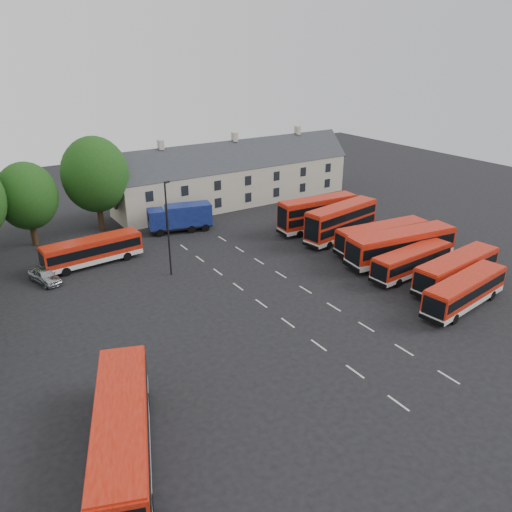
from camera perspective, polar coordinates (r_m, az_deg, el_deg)
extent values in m
plane|color=black|center=(43.15, 2.08, -6.50)|extent=(140.00, 140.00, 0.00)
cube|color=beige|center=(34.62, 15.96, -15.86)|extent=(0.15, 1.80, 0.01)
cube|color=beige|center=(36.71, 11.25, -12.83)|extent=(0.15, 1.80, 0.01)
cube|color=beige|center=(39.11, 7.18, -10.08)|extent=(0.15, 1.80, 0.01)
cube|color=beige|center=(41.75, 3.66, -7.62)|extent=(0.15, 1.80, 0.01)
cube|color=beige|center=(44.59, 0.60, -5.44)|extent=(0.15, 1.80, 0.01)
cube|color=beige|center=(47.60, -2.06, -3.52)|extent=(0.15, 1.80, 0.01)
cube|color=beige|center=(50.75, -4.39, -1.82)|extent=(0.15, 1.80, 0.01)
cube|color=beige|center=(54.01, -6.43, -0.32)|extent=(0.15, 1.80, 0.01)
cube|color=beige|center=(57.36, -8.25, 1.00)|extent=(0.15, 1.80, 0.01)
cube|color=beige|center=(37.95, 21.15, -12.79)|extent=(0.15, 1.80, 0.01)
cube|color=beige|center=(39.87, 16.56, -10.25)|extent=(0.15, 1.80, 0.01)
cube|color=beige|center=(42.09, 12.48, -7.90)|extent=(0.15, 1.80, 0.01)
cube|color=beige|center=(44.55, 8.87, -5.77)|extent=(0.15, 1.80, 0.01)
cube|color=beige|center=(47.23, 5.68, -3.85)|extent=(0.15, 1.80, 0.01)
cube|color=beige|center=(50.08, 2.85, -2.13)|extent=(0.15, 1.80, 0.01)
cube|color=beige|center=(53.08, 0.34, -0.60)|extent=(0.15, 1.80, 0.01)
cube|color=beige|center=(56.20, -1.89, 0.77)|extent=(0.15, 1.80, 0.01)
cube|color=beige|center=(59.43, -3.89, 1.99)|extent=(0.15, 1.80, 0.01)
cylinder|color=black|center=(62.30, -24.10, 2.68)|extent=(0.70, 0.70, 3.50)
ellipsoid|color=#143E11|center=(61.16, -24.71, 6.25)|extent=(6.60, 6.60, 7.59)
cylinder|color=black|center=(64.61, -17.38, 4.67)|extent=(0.70, 0.70, 4.20)
ellipsoid|color=#143E11|center=(63.34, -17.90, 8.85)|extent=(7.92, 7.92, 9.11)
cube|color=beige|center=(72.79, -2.38, 8.22)|extent=(35.00, 7.00, 5.50)
cube|color=#2D3035|center=(72.14, -2.41, 10.34)|extent=(35.70, 7.13, 7.13)
cube|color=beige|center=(66.57, -10.84, 12.38)|extent=(0.60, 0.90, 1.20)
cube|color=beige|center=(71.38, -2.47, 13.44)|extent=(0.60, 0.90, 1.20)
cube|color=beige|center=(77.47, 4.77, 14.14)|extent=(0.60, 0.90, 1.20)
cube|color=silver|center=(47.31, 22.61, -4.64)|extent=(10.29, 3.60, 0.50)
cube|color=#B61D0B|center=(46.83, 22.82, -3.39)|extent=(10.29, 3.60, 1.79)
cube|color=black|center=(46.81, 22.82, -3.34)|extent=(9.90, 3.61, 0.87)
cube|color=#B61D0B|center=(46.45, 22.99, -2.35)|extent=(10.08, 3.49, 0.11)
cylinder|color=black|center=(44.42, 21.75, -6.69)|extent=(0.94, 0.38, 0.92)
cylinder|color=black|center=(50.47, 23.27, -3.33)|extent=(0.94, 0.38, 0.92)
cube|color=silver|center=(51.03, 21.79, -2.44)|extent=(10.86, 3.49, 0.53)
cube|color=#B61D0B|center=(50.55, 21.99, -1.20)|extent=(10.86, 3.49, 1.89)
cube|color=black|center=(50.54, 22.00, -1.15)|extent=(10.44, 3.51, 0.92)
cube|color=#B61D0B|center=(50.18, 22.16, -0.16)|extent=(10.64, 3.38, 0.12)
cylinder|color=black|center=(47.93, 20.77, -4.29)|extent=(0.99, 0.37, 0.97)
cylinder|color=black|center=(54.39, 22.61, -1.32)|extent=(0.99, 0.37, 0.97)
cube|color=silver|center=(51.93, 17.24, -1.43)|extent=(9.83, 2.79, 0.49)
cube|color=#B61D0B|center=(51.51, 17.38, -0.31)|extent=(9.83, 2.79, 1.72)
cube|color=black|center=(51.49, 17.39, -0.27)|extent=(9.44, 2.82, 0.84)
cube|color=#B61D0B|center=(51.18, 17.50, 0.62)|extent=(9.63, 2.69, 0.11)
cylinder|color=black|center=(49.19, 15.92, -2.97)|extent=(0.90, 0.30, 0.88)
cylinder|color=black|center=(54.91, 18.36, -0.51)|extent=(0.90, 0.30, 0.88)
cube|color=silver|center=(54.61, 16.12, 0.12)|extent=(12.56, 4.38, 0.61)
cube|color=#B61D0B|center=(54.10, 16.28, 1.49)|extent=(12.56, 4.38, 2.18)
cube|color=black|center=(54.08, 16.28, 1.54)|extent=(12.08, 4.38, 1.06)
cube|color=#B61D0B|center=(53.71, 16.41, 2.63)|extent=(12.30, 4.24, 0.13)
cylinder|color=black|center=(51.45, 13.66, -1.41)|extent=(1.15, 0.46, 1.12)
cylinder|color=black|center=(58.11, 18.23, 0.92)|extent=(1.15, 0.46, 1.12)
cube|color=silver|center=(57.13, 14.12, 1.26)|extent=(11.25, 3.74, 0.55)
cube|color=#B61D0B|center=(56.69, 14.24, 2.44)|extent=(11.25, 3.74, 1.96)
cube|color=black|center=(56.67, 14.24, 2.49)|extent=(10.82, 3.75, 0.95)
cube|color=#B61D0B|center=(56.35, 14.34, 3.42)|extent=(11.02, 3.62, 0.12)
cylinder|color=black|center=(54.30, 11.98, 0.00)|extent=(1.03, 0.39, 1.00)
cylinder|color=black|center=(60.24, 15.99, 1.91)|extent=(1.03, 0.39, 1.00)
cube|color=silver|center=(59.63, 9.59, 2.52)|extent=(10.57, 4.02, 0.52)
cube|color=#B61D0B|center=(59.03, 9.71, 4.18)|extent=(10.57, 4.02, 3.14)
cube|color=black|center=(59.22, 9.67, 3.63)|extent=(10.17, 4.00, 0.89)
cube|color=#B61D0B|center=(58.54, 9.81, 5.69)|extent=(10.35, 3.89, 0.11)
cylinder|color=black|center=(56.68, 8.32, 1.23)|extent=(0.97, 0.41, 0.94)
cylinder|color=black|center=(62.81, 10.71, 3.25)|extent=(0.97, 0.41, 0.94)
cube|color=black|center=(58.84, 9.75, 4.75)|extent=(10.17, 4.00, 0.89)
cube|color=silver|center=(62.20, 6.96, 3.53)|extent=(10.33, 2.98, 0.51)
cube|color=#B61D0B|center=(61.63, 7.04, 5.12)|extent=(10.33, 2.98, 3.11)
cube|color=black|center=(61.82, 7.02, 4.59)|extent=(9.93, 3.01, 0.88)
cube|color=#B61D0B|center=(61.17, 7.12, 6.55)|extent=(10.13, 2.87, 0.11)
cylinder|color=black|center=(59.70, 4.99, 2.52)|extent=(0.94, 0.32, 0.93)
cylinder|color=black|center=(64.95, 8.76, 4.04)|extent=(0.94, 0.32, 0.93)
cube|color=black|center=(61.45, 7.07, 5.65)|extent=(9.93, 3.01, 0.88)
cube|color=silver|center=(30.16, -14.82, -20.39)|extent=(6.87, 12.45, 0.61)
cube|color=#B61D0B|center=(29.24, -15.11, -18.39)|extent=(6.87, 12.45, 2.17)
cube|color=black|center=(29.21, -15.12, -18.31)|extent=(6.76, 12.01, 1.06)
cube|color=#B61D0B|center=(28.52, -15.35, -16.66)|extent=(6.68, 12.18, 0.13)
cylinder|color=black|center=(27.56, -12.03, -26.22)|extent=(0.68, 1.15, 1.11)
cylinder|color=black|center=(33.45, -16.86, -16.33)|extent=(0.68, 1.15, 1.11)
cube|color=silver|center=(54.70, -18.08, -0.25)|extent=(10.27, 3.09, 0.51)
cube|color=#B61D0B|center=(54.28, -18.22, 0.86)|extent=(10.27, 3.09, 1.79)
cube|color=black|center=(54.27, -18.23, 0.91)|extent=(9.87, 3.11, 0.87)
cube|color=#B61D0B|center=(53.95, -18.34, 1.79)|extent=(10.06, 2.98, 0.11)
cylinder|color=black|center=(53.04, -20.90, -1.69)|extent=(0.94, 0.33, 0.92)
cylinder|color=black|center=(56.71, -15.37, 0.62)|extent=(0.94, 0.33, 0.92)
cube|color=black|center=(62.27, -8.63, 3.36)|extent=(7.90, 3.79, 0.29)
cube|color=navy|center=(61.45, -11.32, 4.18)|extent=(2.42, 2.77, 2.29)
cube|color=black|center=(61.24, -12.19, 4.38)|extent=(0.58, 1.99, 1.14)
cube|color=navy|center=(62.00, -7.71, 4.73)|extent=(5.85, 3.61, 2.58)
cylinder|color=black|center=(60.93, -10.89, 2.62)|extent=(0.99, 0.49, 0.95)
cylinder|color=black|center=(63.85, -6.25, 3.85)|extent=(0.99, 0.49, 0.95)
imported|color=#B0B3B8|center=(52.25, -23.00, -2.09)|extent=(2.84, 4.50, 1.43)
cylinder|color=black|center=(48.98, -10.02, 2.90)|extent=(0.17, 0.17, 9.43)
cube|color=black|center=(47.79, -10.16, 8.32)|extent=(0.61, 0.43, 0.17)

